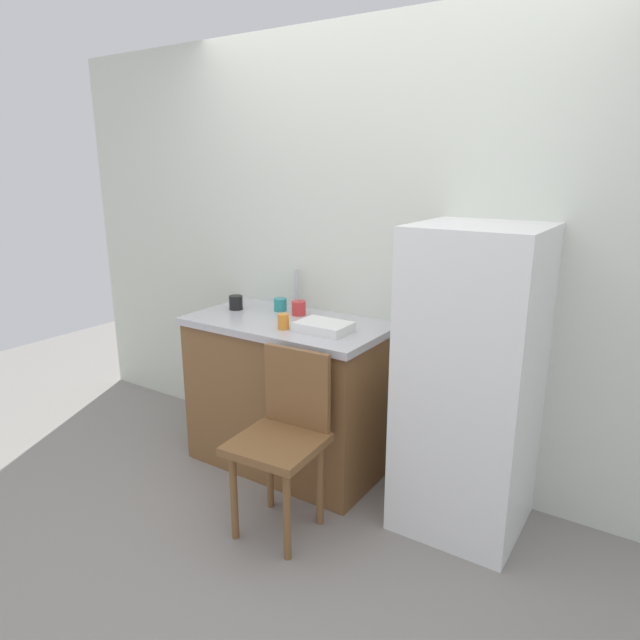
# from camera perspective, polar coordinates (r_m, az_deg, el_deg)

# --- Properties ---
(ground_plane) EXTENTS (8.00, 8.00, 0.00)m
(ground_plane) POSITION_cam_1_polar(r_m,az_deg,el_deg) (2.88, -4.23, -21.74)
(ground_plane) COLOR gray
(back_wall) EXTENTS (4.80, 0.10, 2.49)m
(back_wall) POSITION_cam_1_polar(r_m,az_deg,el_deg) (3.18, 6.39, 6.40)
(back_wall) COLOR silver
(back_wall) RESTS_ON ground_plane
(cabinet_base) EXTENTS (1.12, 0.60, 0.85)m
(cabinet_base) POSITION_cam_1_polar(r_m,az_deg,el_deg) (3.33, -3.15, -7.78)
(cabinet_base) COLOR brown
(cabinet_base) RESTS_ON ground_plane
(countertop) EXTENTS (1.16, 0.64, 0.04)m
(countertop) POSITION_cam_1_polar(r_m,az_deg,el_deg) (3.18, -3.27, -0.35)
(countertop) COLOR #B7B7BC
(countertop) RESTS_ON cabinet_base
(faucet) EXTENTS (0.02, 0.02, 0.25)m
(faucet) POSITION_cam_1_polar(r_m,az_deg,el_deg) (3.41, -2.39, 3.21)
(faucet) COLOR #B7B7BC
(faucet) RESTS_ON countertop
(refrigerator) EXTENTS (0.58, 0.57, 1.49)m
(refrigerator) POSITION_cam_1_polar(r_m,az_deg,el_deg) (2.77, 15.07, -6.16)
(refrigerator) COLOR white
(refrigerator) RESTS_ON ground_plane
(chair) EXTENTS (0.42, 0.42, 0.89)m
(chair) POSITION_cam_1_polar(r_m,az_deg,el_deg) (2.74, -3.72, -11.47)
(chair) COLOR brown
(chair) RESTS_ON ground_plane
(dish_tray) EXTENTS (0.28, 0.20, 0.05)m
(dish_tray) POSITION_cam_1_polar(r_m,az_deg,el_deg) (2.95, 0.40, -0.70)
(dish_tray) COLOR white
(dish_tray) RESTS_ON countertop
(cup_orange) EXTENTS (0.06, 0.06, 0.08)m
(cup_orange) POSITION_cam_1_polar(r_m,az_deg,el_deg) (3.00, -3.76, -0.14)
(cup_orange) COLOR orange
(cup_orange) RESTS_ON countertop
(cup_red) EXTENTS (0.08, 0.08, 0.08)m
(cup_red) POSITION_cam_1_polar(r_m,az_deg,el_deg) (3.27, -2.18, 1.22)
(cup_red) COLOR red
(cup_red) RESTS_ON countertop
(cup_black) EXTENTS (0.08, 0.08, 0.09)m
(cup_black) POSITION_cam_1_polar(r_m,az_deg,el_deg) (3.44, -8.58, 1.77)
(cup_black) COLOR black
(cup_black) RESTS_ON countertop
(cup_teal) EXTENTS (0.08, 0.08, 0.08)m
(cup_teal) POSITION_cam_1_polar(r_m,az_deg,el_deg) (3.37, -4.07, 1.57)
(cup_teal) COLOR teal
(cup_teal) RESTS_ON countertop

